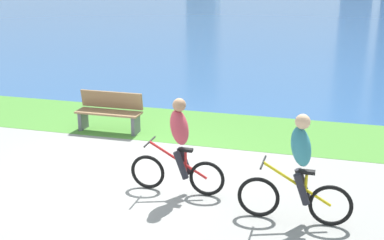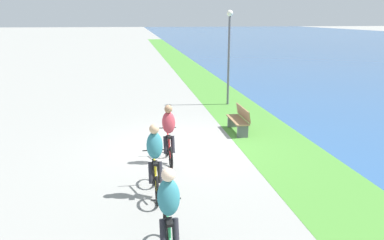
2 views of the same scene
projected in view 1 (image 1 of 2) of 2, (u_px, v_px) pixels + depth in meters
ground_plane at (128, 172)px, 9.68m from camera, size 300.00×300.00×0.00m
grass_strip_bayside at (176, 125)px, 12.41m from camera, size 120.00×2.52×0.01m
bay_water_surface at (298, 5)px, 44.28m from camera, size 300.00×66.81×0.00m
cyclist_lead at (179, 146)px, 8.62m from camera, size 1.65×0.52×1.65m
cyclist_trailing at (298, 170)px, 7.63m from camera, size 1.71×0.52×1.69m
bench_near_path at (110, 112)px, 11.88m from camera, size 1.50×0.47×0.90m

